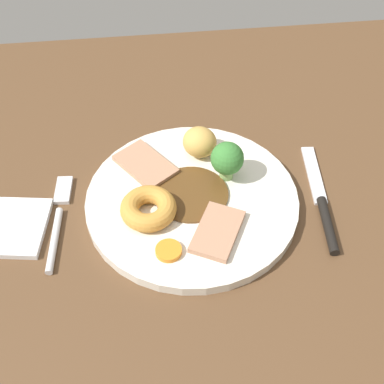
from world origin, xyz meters
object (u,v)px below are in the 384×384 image
yorkshire_pudding (148,208)px  broccoli_floret (227,159)px  meat_slice_under (145,165)px  roast_potato_left (200,142)px  meat_slice_main (217,231)px  dinner_plate (192,201)px  knife (322,205)px  folded_napkin (1,229)px  fork (58,218)px  carrot_coin_front (169,251)px

yorkshire_pudding → broccoli_floret: size_ratio=1.26×
meat_slice_under → broccoli_floret: size_ratio=1.48×
meat_slice_under → roast_potato_left: roast_potato_left is taller
yorkshire_pudding → meat_slice_main: bearing=-26.2°
meat_slice_main → meat_slice_under: bearing=122.8°
dinner_plate → knife: dinner_plate is taller
folded_napkin → yorkshire_pudding: bearing=-2.1°
dinner_plate → folded_napkin: bearing=-176.4°
fork → knife: 33.39cm
yorkshire_pudding → carrot_coin_front: yorkshire_pudding is taller
carrot_coin_front → fork: carrot_coin_front is taller
roast_potato_left → folded_napkin: 27.65cm
meat_slice_under → broccoli_floret: broccoli_floret is taller
roast_potato_left → dinner_plate: bearing=-103.9°
meat_slice_main → carrot_coin_front: meat_slice_main is taller
dinner_plate → folded_napkin: (-23.83, -1.52, -0.30)cm
folded_napkin → broccoli_floret: bearing=9.1°
meat_slice_under → yorkshire_pudding: (-0.07, -8.31, 0.76)cm
meat_slice_under → knife: bearing=-21.4°
meat_slice_main → folded_napkin: 26.59cm
broccoli_floret → carrot_coin_front: bearing=-127.2°
knife → meat_slice_under: bearing=73.6°
roast_potato_left → folded_napkin: bearing=-159.8°
meat_slice_main → yorkshire_pudding: 8.87cm
broccoli_floret → knife: size_ratio=0.30×
meat_slice_main → knife: bearing=14.4°
meat_slice_main → dinner_plate: bearing=110.9°
meat_slice_under → folded_napkin: meat_slice_under is taller
meat_slice_main → fork: meat_slice_main is taller
roast_potato_left → folded_napkin: (-25.80, -9.48, -3.00)cm
dinner_plate → yorkshire_pudding: yorkshire_pudding is taller
meat_slice_main → folded_napkin: (-26.16, 4.59, -1.40)cm
carrot_coin_front → folded_napkin: (-20.14, 6.66, -1.33)cm
meat_slice_main → roast_potato_left: 14.16cm
carrot_coin_front → fork: bearing=150.4°
yorkshire_pudding → knife: yorkshire_pudding is taller
yorkshire_pudding → fork: yorkshire_pudding is taller
fork → meat_slice_under: bearing=-54.4°
carrot_coin_front → broccoli_floret: (8.55, 11.27, 2.84)cm
dinner_plate → knife: bearing=-8.6°
meat_slice_main → meat_slice_under: 14.53cm
yorkshire_pudding → fork: (-11.30, 1.54, -2.17)cm
broccoli_floret → folded_napkin: (-28.70, -4.61, -4.16)cm
dinner_plate → yorkshire_pudding: 6.30cm
dinner_plate → fork: dinner_plate is taller
meat_slice_main → fork: (-19.23, 5.44, -1.41)cm
meat_slice_under → fork: meat_slice_under is taller
broccoli_floret → fork: (-21.77, -3.76, -4.18)cm
knife → folded_napkin: 40.28cm
yorkshire_pudding → broccoli_floret: 11.90cm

